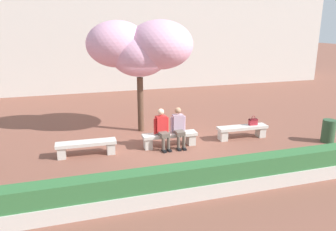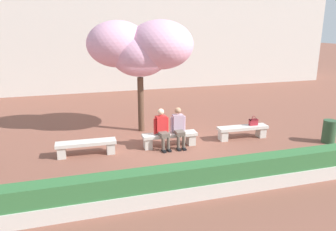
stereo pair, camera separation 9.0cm
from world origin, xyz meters
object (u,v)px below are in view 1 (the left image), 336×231
person_seated_right (179,126)px  trash_bin (328,131)px  handbag (253,121)px  cherry_tree_main (142,48)px  stone_bench_west_end (86,146)px  stone_bench_near_west (170,138)px  person_seated_left (162,127)px  stone_bench_center (242,130)px

person_seated_right → trash_bin: person_seated_right is taller
trash_bin → handbag: bearing=151.4°
handbag → cherry_tree_main: cherry_tree_main is taller
stone_bench_west_end → stone_bench_near_west: 2.66m
stone_bench_west_end → person_seated_left: 2.42m
cherry_tree_main → trash_bin: cherry_tree_main is taller
person_seated_left → cherry_tree_main: bearing=95.0°
stone_bench_near_west → trash_bin: (5.28, -1.18, 0.09)m
person_seated_left → trash_bin: (5.55, -1.13, -0.31)m
stone_bench_near_west → handbag: 3.10m
stone_bench_west_end → person_seated_right: (2.95, -0.05, 0.40)m
stone_bench_near_west → stone_bench_center: bearing=0.0°
stone_bench_near_west → person_seated_left: size_ratio=1.41×
cherry_tree_main → stone_bench_center: bearing=-31.6°
person_seated_left → person_seated_right: 0.56m
stone_bench_near_west → trash_bin: 5.41m
person_seated_left → stone_bench_center: bearing=1.0°
stone_bench_near_west → person_seated_left: (-0.28, -0.05, 0.40)m
stone_bench_near_west → person_seated_left: person_seated_left is taller
handbag → person_seated_right: bearing=-178.6°
person_seated_right → stone_bench_center: bearing=1.3°
stone_bench_west_end → cherry_tree_main: 4.04m
person_seated_right → stone_bench_near_west: bearing=169.3°
person_seated_right → stone_bench_west_end: bearing=179.0°
stone_bench_near_west → handbag: bearing=0.3°
stone_bench_center → handbag: bearing=2.0°
stone_bench_near_west → handbag: size_ratio=5.35×
stone_bench_near_west → handbag: (3.08, 0.01, 0.28)m
stone_bench_near_west → trash_bin: bearing=-12.6°
handbag → stone_bench_near_west: bearing=-179.7°
stone_bench_center → person_seated_left: 2.97m
cherry_tree_main → trash_bin: bearing=-28.4°
stone_bench_near_west → trash_bin: trash_bin is taller
stone_bench_west_end → handbag: bearing=0.1°
stone_bench_center → cherry_tree_main: (-3.11, 1.91, 2.78)m
person_seated_left → cherry_tree_main: size_ratio=0.32×
stone_bench_near_west → person_seated_left: bearing=-169.1°
person_seated_left → handbag: size_ratio=3.81×
cherry_tree_main → trash_bin: 7.04m
handbag → cherry_tree_main: size_ratio=0.08×
person_seated_left → person_seated_right: bearing=-0.0°
stone_bench_near_west → handbag: handbag is taller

